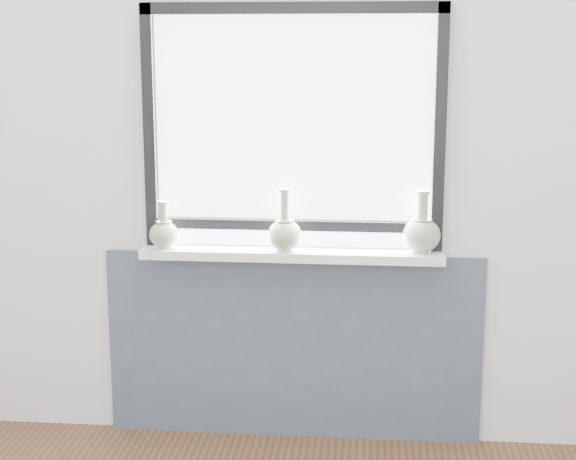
# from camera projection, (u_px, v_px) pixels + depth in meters

# --- Properties ---
(back_wall) EXTENTS (3.60, 0.02, 2.60)m
(back_wall) POSITION_uv_depth(u_px,v_px,m) (294.00, 155.00, 3.86)
(back_wall) COLOR silver
(back_wall) RESTS_ON ground
(apron_panel) EXTENTS (1.70, 0.03, 0.86)m
(apron_panel) POSITION_uv_depth(u_px,v_px,m) (293.00, 347.00, 4.01)
(apron_panel) COLOR #434D5B
(apron_panel) RESTS_ON ground
(windowsill) EXTENTS (1.32, 0.18, 0.04)m
(windowsill) POSITION_uv_depth(u_px,v_px,m) (292.00, 254.00, 3.85)
(windowsill) COLOR silver
(windowsill) RESTS_ON apron_panel
(window) EXTENTS (1.30, 0.06, 1.05)m
(window) POSITION_uv_depth(u_px,v_px,m) (293.00, 124.00, 3.79)
(window) COLOR black
(window) RESTS_ON windowsill
(vase_a) EXTENTS (0.13, 0.13, 0.21)m
(vase_a) POSITION_uv_depth(u_px,v_px,m) (164.00, 232.00, 3.86)
(vase_a) COLOR #98AB83
(vase_a) RESTS_ON windowsill
(vase_b) EXTENTS (0.15, 0.15, 0.27)m
(vase_b) POSITION_uv_depth(u_px,v_px,m) (285.00, 232.00, 3.80)
(vase_b) COLOR #98AB83
(vase_b) RESTS_ON windowsill
(vase_c) EXTENTS (0.16, 0.16, 0.27)m
(vase_c) POSITION_uv_depth(u_px,v_px,m) (422.00, 233.00, 3.78)
(vase_c) COLOR #98AB83
(vase_c) RESTS_ON windowsill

